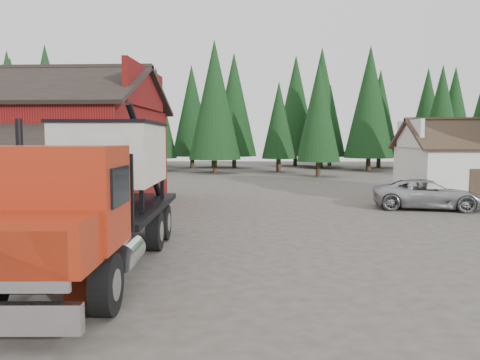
{
  "coord_description": "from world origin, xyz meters",
  "views": [
    {
      "loc": [
        0.89,
        -13.4,
        3.45
      ],
      "look_at": [
        -0.03,
        5.44,
        1.8
      ],
      "focal_mm": 35.0,
      "sensor_mm": 36.0,
      "label": 1
    }
  ],
  "objects": [
    {
      "name": "ground",
      "position": [
        0.0,
        0.0,
        0.0
      ],
      "size": [
        120.0,
        120.0,
        0.0
      ],
      "primitive_type": "plane",
      "color": "#453D36",
      "rests_on": "ground"
    },
    {
      "name": "red_barn",
      "position": [
        -11.0,
        9.9,
        2.69
      ],
      "size": [
        12.8,
        13.63,
        7.18
      ],
      "color": "maroon",
      "rests_on": "ground"
    },
    {
      "name": "conifer_backdrop",
      "position": [
        0.0,
        42.0,
        0.0
      ],
      "size": [
        76.0,
        16.0,
        16.0
      ],
      "primitive_type": null,
      "color": "black",
      "rests_on": "ground"
    },
    {
      "name": "near_pine_a",
      "position": [
        -22.0,
        28.0,
        6.39
      ],
      "size": [
        4.4,
        4.4,
        11.4
      ],
      "color": "#382619",
      "rests_on": "ground"
    },
    {
      "name": "near_pine_b",
      "position": [
        6.0,
        30.0,
        5.89
      ],
      "size": [
        3.96,
        3.96,
        10.4
      ],
      "color": "#382619",
      "rests_on": "ground"
    },
    {
      "name": "near_pine_d",
      "position": [
        -4.0,
        34.0,
        7.39
      ],
      "size": [
        5.28,
        5.28,
        13.4
      ],
      "color": "#382619",
      "rests_on": "ground"
    },
    {
      "name": "feed_truck",
      "position": [
        -3.49,
        -1.32,
        2.15
      ],
      "size": [
        3.42,
        10.32,
        4.6
      ],
      "rotation": [
        0.0,
        0.0,
        0.05
      ],
      "color": "black",
      "rests_on": "ground"
    },
    {
      "name": "silver_car",
      "position": [
        9.07,
        10.0,
        0.73
      ],
      "size": [
        5.61,
        3.28,
        1.47
      ],
      "primitive_type": "imported",
      "rotation": [
        0.0,
        0.0,
        1.4
      ],
      "color": "#A1A4A9",
      "rests_on": "ground"
    },
    {
      "name": "equip_box",
      "position": [
        -3.12,
        -3.5,
        0.3
      ],
      "size": [
        1.08,
        1.29,
        0.6
      ],
      "primitive_type": "cube",
      "rotation": [
        0.0,
        0.0,
        0.41
      ],
      "color": "maroon",
      "rests_on": "ground"
    }
  ]
}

